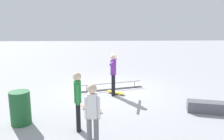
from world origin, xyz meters
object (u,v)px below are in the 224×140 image
skater_main (113,72)px  skate_ledge (213,107)px  grind_rail (111,87)px  trash_bin (20,108)px  bystander_white_shirt (92,114)px  bystander_green_shirt (78,98)px  loose_skateboard_orange (91,108)px  skateboard_main (116,92)px

skater_main → skate_ledge: bearing=-109.5°
grind_rail → skate_ledge: bearing=123.0°
skater_main → trash_bin: 3.87m
grind_rail → skate_ledge: skate_ledge is taller
skater_main → bystander_white_shirt: size_ratio=1.08×
skate_ledge → bystander_white_shirt: (3.90, 2.07, 0.72)m
trash_bin → bystander_green_shirt: bearing=163.9°
bystander_white_shirt → loose_skateboard_orange: 2.61m
grind_rail → skateboard_main: (-0.14, 0.65, -0.06)m
grind_rail → bystander_white_shirt: (0.67, 4.93, 0.77)m
skate_ledge → bystander_white_shirt: bystander_white_shirt is taller
grind_rail → loose_skateboard_orange: bearing=56.3°
skate_ledge → bystander_green_shirt: bearing=13.5°
grind_rail → loose_skateboard_orange: (0.81, 2.46, -0.06)m
skate_ledge → bystander_green_shirt: (4.33, 1.04, 0.75)m
skate_ledge → skateboard_main: (3.09, -2.21, -0.11)m
skateboard_main → trash_bin: size_ratio=0.77×
bystander_white_shirt → bystander_green_shirt: size_ratio=0.97×
bystander_white_shirt → loose_skateboard_orange: (0.14, -2.47, -0.83)m
grind_rail → skateboard_main: grind_rail is taller
skateboard_main → trash_bin: trash_bin is taller
bystander_green_shirt → trash_bin: bystander_green_shirt is taller
skate_ledge → bystander_green_shirt: size_ratio=0.99×
bystander_white_shirt → trash_bin: 2.67m
skate_ledge → skateboard_main: bearing=-35.6°
skater_main → bystander_green_shirt: (1.14, 3.05, -0.07)m
grind_rail → skater_main: 1.21m
skateboard_main → loose_skateboard_orange: (0.95, 1.80, 0.00)m
grind_rail → skater_main: bearing=77.1°
skateboard_main → bystander_green_shirt: (1.24, 3.25, 0.86)m
skate_ledge → loose_skateboard_orange: size_ratio=2.25×
bystander_green_shirt → loose_skateboard_orange: 1.71m
skateboard_main → bystander_white_shirt: (0.81, 4.28, 0.83)m
skater_main → loose_skateboard_orange: bearing=164.9°
loose_skateboard_orange → trash_bin: bearing=-112.1°
skate_ledge → loose_skateboard_orange: 4.06m
skater_main → trash_bin: size_ratio=1.74×
skater_main → bystander_white_shirt: 4.14m
grind_rail → skater_main: (-0.04, 0.85, 0.86)m
skate_ledge → skater_main: (3.19, -2.01, 0.82)m
trash_bin → grind_rail: bearing=-129.7°
bystander_white_shirt → trash_bin: bearing=150.4°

